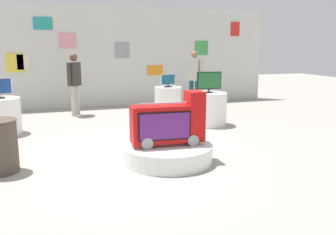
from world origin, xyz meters
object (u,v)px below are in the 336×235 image
(novelty_firetruck_tv, at_px, (169,123))
(display_pedestal_left_rear, at_px, (168,101))
(main_display_pedestal, at_px, (167,153))
(display_pedestal_right_rear, at_px, (1,116))
(shopper_browsing_rear, at_px, (194,75))
(display_pedestal_center_rear, at_px, (208,109))
(tv_on_center_rear, at_px, (209,81))
(tv_on_left_rear, at_px, (168,81))
(shopper_browsing_near_truck, at_px, (74,80))

(novelty_firetruck_tv, height_order, display_pedestal_left_rear, novelty_firetruck_tv)
(main_display_pedestal, distance_m, display_pedestal_right_rear, 4.01)
(display_pedestal_right_rear, height_order, shopper_browsing_rear, shopper_browsing_rear)
(shopper_browsing_rear, bearing_deg, main_display_pedestal, -117.10)
(shopper_browsing_rear, bearing_deg, display_pedestal_center_rear, -103.56)
(main_display_pedestal, bearing_deg, tv_on_center_rear, 52.78)
(novelty_firetruck_tv, relative_size, display_pedestal_center_rear, 1.39)
(display_pedestal_center_rear, bearing_deg, tv_on_left_rear, 110.13)
(novelty_firetruck_tv, height_order, tv_on_left_rear, novelty_firetruck_tv)
(display_pedestal_center_rear, distance_m, shopper_browsing_near_truck, 3.69)
(novelty_firetruck_tv, relative_size, shopper_browsing_rear, 0.69)
(display_pedestal_right_rear, bearing_deg, display_pedestal_center_rear, -6.80)
(shopper_browsing_rear, bearing_deg, display_pedestal_left_rear, -144.86)
(main_display_pedestal, xyz_separation_m, novelty_firetruck_tv, (0.02, -0.01, 0.49))
(display_pedestal_right_rear, distance_m, shopper_browsing_near_truck, 2.45)
(shopper_browsing_near_truck, bearing_deg, tv_on_center_rear, -38.02)
(tv_on_left_rear, relative_size, display_pedestal_right_rear, 0.53)
(display_pedestal_left_rear, height_order, tv_on_left_rear, tv_on_left_rear)
(novelty_firetruck_tv, xyz_separation_m, display_pedestal_right_rear, (-2.75, 2.93, -0.25))
(shopper_browsing_near_truck, bearing_deg, main_display_pedestal, -77.05)
(tv_on_center_rear, bearing_deg, tv_on_left_rear, 110.10)
(display_pedestal_center_rear, height_order, shopper_browsing_rear, shopper_browsing_rear)
(tv_on_left_rear, xyz_separation_m, display_pedestal_center_rear, (0.52, -1.43, -0.55))
(main_display_pedestal, bearing_deg, tv_on_left_rear, 71.41)
(main_display_pedestal, relative_size, display_pedestal_left_rear, 1.88)
(tv_on_left_rear, relative_size, display_pedestal_center_rear, 0.50)
(novelty_firetruck_tv, bearing_deg, main_display_pedestal, 160.65)
(display_pedestal_left_rear, distance_m, display_pedestal_center_rear, 1.53)
(main_display_pedestal, bearing_deg, shopper_browsing_rear, 62.90)
(main_display_pedestal, relative_size, novelty_firetruck_tv, 1.23)
(display_pedestal_left_rear, bearing_deg, tv_on_center_rear, -69.98)
(shopper_browsing_near_truck, xyz_separation_m, shopper_browsing_rear, (3.39, -0.07, 0.03))
(novelty_firetruck_tv, height_order, shopper_browsing_near_truck, shopper_browsing_near_truck)
(main_display_pedestal, bearing_deg, shopper_browsing_near_truck, 102.95)
(display_pedestal_left_rear, relative_size, tv_on_left_rear, 1.80)
(tv_on_left_rear, distance_m, tv_on_center_rear, 1.53)
(tv_on_center_rear, bearing_deg, display_pedestal_left_rear, 110.02)
(tv_on_center_rear, bearing_deg, shopper_browsing_near_truck, 141.98)
(display_pedestal_right_rear, bearing_deg, tv_on_center_rear, -6.85)
(novelty_firetruck_tv, bearing_deg, display_pedestal_left_rear, 71.78)
(display_pedestal_right_rear, distance_m, shopper_browsing_rear, 5.35)
(tv_on_left_rear, distance_m, display_pedestal_right_rear, 4.15)
(tv_on_center_rear, distance_m, shopper_browsing_near_truck, 3.65)
(novelty_firetruck_tv, bearing_deg, tv_on_center_rear, 53.25)
(display_pedestal_left_rear, distance_m, shopper_browsing_rear, 1.42)
(novelty_firetruck_tv, bearing_deg, shopper_browsing_near_truck, 103.21)
(display_pedestal_center_rear, relative_size, tv_on_center_rear, 1.47)
(main_display_pedestal, xyz_separation_m, display_pedestal_center_rear, (1.81, 2.38, 0.24))
(shopper_browsing_rear, bearing_deg, shopper_browsing_near_truck, 178.82)
(main_display_pedestal, distance_m, shopper_browsing_near_truck, 4.82)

